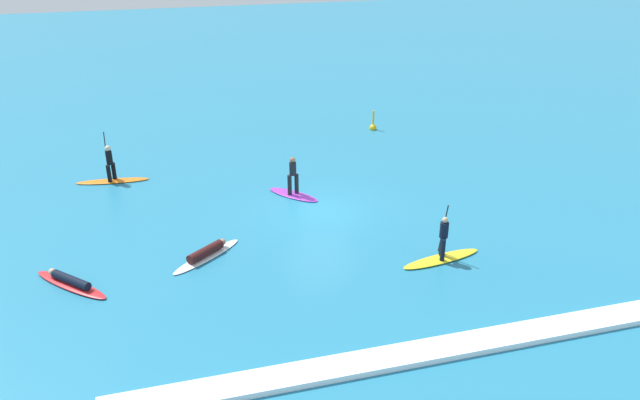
{
  "coord_description": "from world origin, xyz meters",
  "views": [
    {
      "loc": [
        -5.97,
        -21.91,
        11.2
      ],
      "look_at": [
        0.0,
        0.0,
        0.5
      ],
      "focal_mm": 34.8,
      "sensor_mm": 36.0,
      "label": 1
    }
  ],
  "objects_px": {
    "surfer_on_purple_board": "(293,186)",
    "marker_buoy": "(373,127)",
    "surfer_on_white_board": "(207,253)",
    "surfer_on_orange_board": "(111,173)",
    "surfer_on_red_board": "(70,282)",
    "surfer_on_yellow_board": "(442,251)"
  },
  "relations": [
    {
      "from": "surfer_on_purple_board",
      "to": "marker_buoy",
      "type": "relative_size",
      "value": 1.96
    },
    {
      "from": "surfer_on_white_board",
      "to": "surfer_on_purple_board",
      "type": "bearing_deg",
      "value": 8.4
    },
    {
      "from": "surfer_on_orange_board",
      "to": "surfer_on_white_board",
      "type": "bearing_deg",
      "value": 119.18
    },
    {
      "from": "surfer_on_red_board",
      "to": "marker_buoy",
      "type": "xyz_separation_m",
      "value": [
        14.91,
        12.39,
        0.03
      ]
    },
    {
      "from": "surfer_on_orange_board",
      "to": "surfer_on_white_board",
      "type": "xyz_separation_m",
      "value": [
        3.42,
        -7.89,
        -0.26
      ]
    },
    {
      "from": "surfer_on_purple_board",
      "to": "surfer_on_white_board",
      "type": "relative_size",
      "value": 0.84
    },
    {
      "from": "surfer_on_orange_board",
      "to": "surfer_on_yellow_board",
      "type": "bearing_deg",
      "value": 143.7
    },
    {
      "from": "surfer_on_orange_board",
      "to": "surfer_on_white_board",
      "type": "distance_m",
      "value": 8.61
    },
    {
      "from": "surfer_on_purple_board",
      "to": "surfer_on_white_board",
      "type": "xyz_separation_m",
      "value": [
        -4.14,
        -4.29,
        -0.28
      ]
    },
    {
      "from": "surfer_on_yellow_board",
      "to": "marker_buoy",
      "type": "relative_size",
      "value": 2.66
    },
    {
      "from": "surfer_on_yellow_board",
      "to": "surfer_on_white_board",
      "type": "distance_m",
      "value": 8.29
    },
    {
      "from": "surfer_on_purple_board",
      "to": "surfer_on_white_board",
      "type": "height_order",
      "value": "surfer_on_purple_board"
    },
    {
      "from": "surfer_on_yellow_board",
      "to": "surfer_on_purple_board",
      "type": "relative_size",
      "value": 1.36
    },
    {
      "from": "surfer_on_yellow_board",
      "to": "surfer_on_white_board",
      "type": "bearing_deg",
      "value": 153.66
    },
    {
      "from": "surfer_on_red_board",
      "to": "surfer_on_purple_board",
      "type": "height_order",
      "value": "surfer_on_purple_board"
    },
    {
      "from": "surfer_on_white_board",
      "to": "surfer_on_red_board",
      "type": "bearing_deg",
      "value": 150.99
    },
    {
      "from": "surfer_on_yellow_board",
      "to": "surfer_on_red_board",
      "type": "relative_size",
      "value": 1.18
    },
    {
      "from": "surfer_on_orange_board",
      "to": "surfer_on_red_board",
      "type": "xyz_separation_m",
      "value": [
        -1.07,
        -8.57,
        -0.29
      ]
    },
    {
      "from": "surfer_on_purple_board",
      "to": "marker_buoy",
      "type": "distance_m",
      "value": 9.73
    },
    {
      "from": "surfer_on_yellow_board",
      "to": "surfer_on_purple_board",
      "type": "distance_m",
      "value": 7.66
    },
    {
      "from": "marker_buoy",
      "to": "surfer_on_white_board",
      "type": "bearing_deg",
      "value": -131.67
    },
    {
      "from": "surfer_on_yellow_board",
      "to": "surfer_on_purple_board",
      "type": "xyz_separation_m",
      "value": [
        -3.81,
        6.64,
        0.07
      ]
    }
  ]
}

